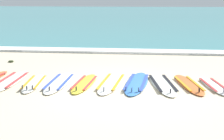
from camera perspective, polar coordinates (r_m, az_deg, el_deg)
ground_plane at (r=8.44m, az=1.92°, el=-3.70°), size 80.00×80.00×0.00m
sea at (r=43.29m, az=4.96°, el=10.79°), size 80.00×60.00×0.10m
wave_foam_strip at (r=13.91m, az=3.42°, el=3.66°), size 80.00×0.91×0.11m
surfboard_1 at (r=9.68m, az=-19.11°, el=-1.93°), size 0.66×2.47×0.18m
surfboard_2 at (r=9.20m, az=-14.93°, el=-2.44°), size 0.70×2.06×0.18m
surfboard_3 at (r=9.10m, az=-10.27°, el=-2.36°), size 0.63×2.39×0.18m
surfboard_4 at (r=8.89m, az=-5.40°, el=-2.59°), size 0.71×2.14×0.18m
surfboard_5 at (r=8.93m, az=-0.16°, el=-2.44°), size 0.88×2.51×0.18m
surfboard_6 at (r=8.93m, az=4.83°, el=-2.51°), size 0.93×2.59×0.18m
surfboard_7 at (r=8.94m, az=9.80°, el=-2.65°), size 0.98×2.54×0.18m
surfboard_8 at (r=9.06m, az=14.71°, el=-2.69°), size 0.91×2.22×0.18m
surfboard_9 at (r=9.14m, az=19.18°, el=-2.86°), size 0.75×1.96×0.18m
seaweed_clump_near_shoreline at (r=12.50m, az=-19.10°, el=1.61°), size 0.23×0.18×0.08m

